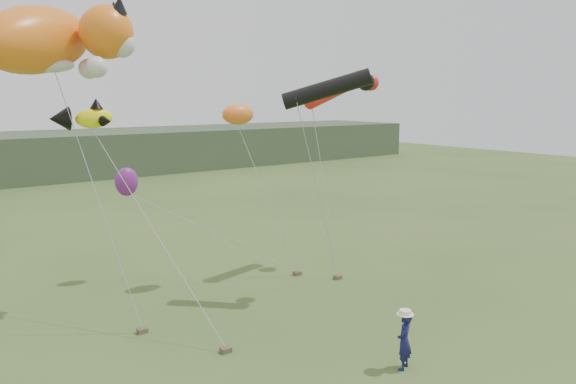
% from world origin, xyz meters
% --- Properties ---
extents(ground, '(120.00, 120.00, 0.00)m').
position_xyz_m(ground, '(0.00, 0.00, 0.00)').
color(ground, '#385123').
rests_on(ground, ground).
extents(festival_attendant, '(0.69, 0.59, 1.60)m').
position_xyz_m(festival_attendant, '(0.82, -0.88, 0.80)').
color(festival_attendant, '#14164B').
rests_on(festival_attendant, ground).
extents(sandbag_anchors, '(15.31, 4.67, 0.15)m').
position_xyz_m(sandbag_anchors, '(-1.78, 5.08, 0.08)').
color(sandbag_anchors, brown).
rests_on(sandbag_anchors, ground).
extents(cat_kite, '(5.77, 4.26, 2.66)m').
position_xyz_m(cat_kite, '(-5.57, 7.59, 9.06)').
color(cat_kite, orange).
rests_on(cat_kite, ground).
extents(fish_kite, '(2.04, 1.39, 1.07)m').
position_xyz_m(fish_kite, '(-4.51, 8.75, 6.67)').
color(fish_kite, '#F9F50C').
rests_on(fish_kite, ground).
extents(tube_kites, '(5.96, 4.37, 1.65)m').
position_xyz_m(tube_kites, '(4.68, 6.18, 7.71)').
color(tube_kites, black).
rests_on(tube_kites, ground).
extents(misc_kites, '(4.55, 3.66, 3.63)m').
position_xyz_m(misc_kites, '(-0.32, 9.38, 5.51)').
color(misc_kites, orange).
rests_on(misc_kites, ground).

